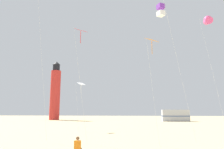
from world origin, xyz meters
name	(u,v)px	position (x,y,z in m)	size (l,w,h in m)	color
kite_flyer_standing	(78,146)	(0.65, 5.69, 0.61)	(0.36, 0.52, 1.16)	orange
kite_tube_rainbow	(208,21)	(11.37, 14.38, 11.48)	(1.65, 2.59, 12.18)	silver
kite_diamond_white	(81,85)	(-3.11, 21.19, 5.93)	(1.34, 1.34, 6.34)	silver
kite_box_violet	(161,10)	(6.53, 12.61, 11.90)	(2.84, 2.84, 12.51)	silver
kite_diamond_orange	(152,44)	(5.37, 10.49, 7.99)	(1.22, 1.22, 8.51)	silver
kite_diamond_scarlet	(81,34)	(-0.78, 11.24, 9.28)	(1.47, 1.47, 9.89)	silver
lighthouse_distant	(55,92)	(-18.30, 52.20, 7.84)	(2.80, 2.80, 16.80)	red
rv_van_silver	(175,115)	(14.10, 47.37, 1.39)	(6.47, 2.43, 2.80)	#B7BABF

